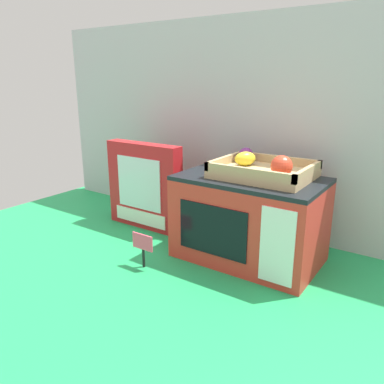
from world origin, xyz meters
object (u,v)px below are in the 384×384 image
at_px(price_sign, 143,245).
at_px(toy_microwave, 249,218).
at_px(cookie_set_box, 144,186).
at_px(food_groups_crate, 263,170).

bearing_deg(price_sign, toy_microwave, 46.02).
relative_size(cookie_set_box, price_sign, 3.01).
distance_m(food_groups_crate, price_sign, 0.40).
relative_size(toy_microwave, food_groups_crate, 1.56).
height_order(toy_microwave, cookie_set_box, cookie_set_box).
distance_m(toy_microwave, food_groups_crate, 0.15).
distance_m(toy_microwave, price_sign, 0.31).
bearing_deg(cookie_set_box, toy_microwave, -2.36).
relative_size(toy_microwave, price_sign, 4.03).
bearing_deg(toy_microwave, cookie_set_box, 177.64).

